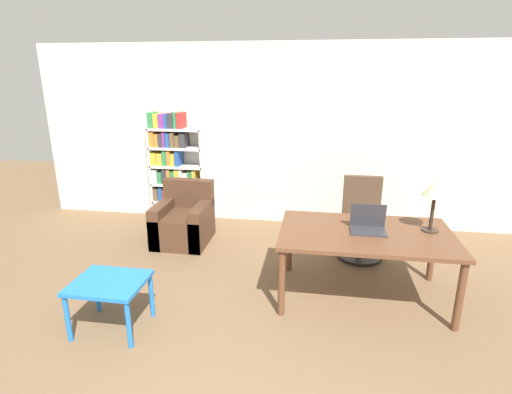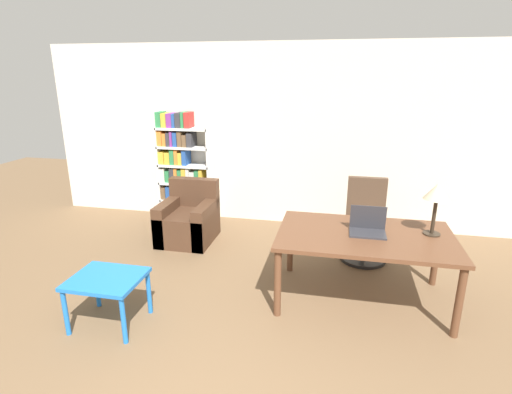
{
  "view_description": "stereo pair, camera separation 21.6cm",
  "coord_description": "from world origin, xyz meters",
  "px_view_note": "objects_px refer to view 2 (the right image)",
  "views": [
    {
      "loc": [
        0.39,
        -1.45,
        2.27
      ],
      "look_at": [
        -0.26,
        2.62,
        0.98
      ],
      "focal_mm": 28.0,
      "sensor_mm": 36.0,
      "label": 1
    },
    {
      "loc": [
        0.6,
        -1.41,
        2.27
      ],
      "look_at": [
        -0.26,
        2.62,
        0.98
      ],
      "focal_mm": 28.0,
      "sensor_mm": 36.0,
      "label": 2
    }
  ],
  "objects_px": {
    "armchair": "(189,221)",
    "bookshelf": "(182,169)",
    "desk": "(365,241)",
    "office_chair": "(365,225)",
    "table_lamp": "(437,194)",
    "side_table_blue": "(107,284)",
    "laptop": "(368,227)"
  },
  "relations": [
    {
      "from": "desk",
      "to": "side_table_blue",
      "type": "bearing_deg",
      "value": -158.03
    },
    {
      "from": "desk",
      "to": "armchair",
      "type": "xyz_separation_m",
      "value": [
        -2.32,
        1.09,
        -0.37
      ]
    },
    {
      "from": "table_lamp",
      "to": "office_chair",
      "type": "bearing_deg",
      "value": 122.72
    },
    {
      "from": "desk",
      "to": "laptop",
      "type": "xyz_separation_m",
      "value": [
        0.02,
        0.04,
        0.13
      ]
    },
    {
      "from": "table_lamp",
      "to": "bookshelf",
      "type": "distance_m",
      "value": 3.83
    },
    {
      "from": "laptop",
      "to": "table_lamp",
      "type": "relative_size",
      "value": 0.67
    },
    {
      "from": "table_lamp",
      "to": "office_chair",
      "type": "xyz_separation_m",
      "value": [
        -0.58,
        0.9,
        -0.72
      ]
    },
    {
      "from": "side_table_blue",
      "to": "armchair",
      "type": "bearing_deg",
      "value": 90.05
    },
    {
      "from": "side_table_blue",
      "to": "laptop",
      "type": "bearing_deg",
      "value": 22.55
    },
    {
      "from": "table_lamp",
      "to": "office_chair",
      "type": "relative_size",
      "value": 0.52
    },
    {
      "from": "table_lamp",
      "to": "armchair",
      "type": "distance_m",
      "value": 3.24
    },
    {
      "from": "office_chair",
      "to": "bookshelf",
      "type": "relative_size",
      "value": 0.59
    },
    {
      "from": "armchair",
      "to": "office_chair",
      "type": "bearing_deg",
      "value": -1.57
    },
    {
      "from": "desk",
      "to": "side_table_blue",
      "type": "distance_m",
      "value": 2.51
    },
    {
      "from": "desk",
      "to": "armchair",
      "type": "distance_m",
      "value": 2.59
    },
    {
      "from": "armchair",
      "to": "bookshelf",
      "type": "distance_m",
      "value": 1.06
    },
    {
      "from": "office_chair",
      "to": "desk",
      "type": "bearing_deg",
      "value": -93.61
    },
    {
      "from": "armchair",
      "to": "desk",
      "type": "bearing_deg",
      "value": -25.25
    },
    {
      "from": "bookshelf",
      "to": "laptop",
      "type": "bearing_deg",
      "value": -34.52
    },
    {
      "from": "desk",
      "to": "bookshelf",
      "type": "bearing_deg",
      "value": 144.79
    },
    {
      "from": "desk",
      "to": "side_table_blue",
      "type": "relative_size",
      "value": 2.71
    },
    {
      "from": "laptop",
      "to": "side_table_blue",
      "type": "bearing_deg",
      "value": -157.45
    },
    {
      "from": "office_chair",
      "to": "armchair",
      "type": "bearing_deg",
      "value": 178.43
    },
    {
      "from": "bookshelf",
      "to": "office_chair",
      "type": "bearing_deg",
      "value": -17.76
    },
    {
      "from": "laptop",
      "to": "table_lamp",
      "type": "distance_m",
      "value": 0.73
    },
    {
      "from": "office_chair",
      "to": "bookshelf",
      "type": "distance_m",
      "value": 2.95
    },
    {
      "from": "table_lamp",
      "to": "bookshelf",
      "type": "relative_size",
      "value": 0.31
    },
    {
      "from": "side_table_blue",
      "to": "bookshelf",
      "type": "bearing_deg",
      "value": 98.08
    },
    {
      "from": "office_chair",
      "to": "armchair",
      "type": "xyz_separation_m",
      "value": [
        -2.38,
        0.07,
        -0.15
      ]
    },
    {
      "from": "armchair",
      "to": "bookshelf",
      "type": "xyz_separation_m",
      "value": [
        -0.4,
        0.83,
        0.53
      ]
    },
    {
      "from": "desk",
      "to": "armchair",
      "type": "relative_size",
      "value": 2.1
    },
    {
      "from": "desk",
      "to": "office_chair",
      "type": "xyz_separation_m",
      "value": [
        0.06,
        1.03,
        -0.22
      ]
    }
  ]
}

